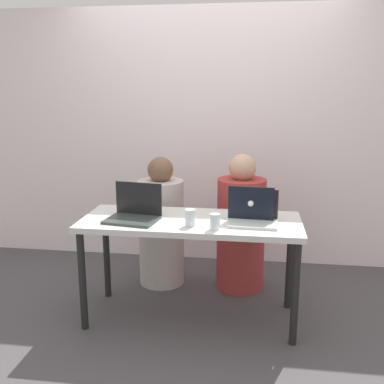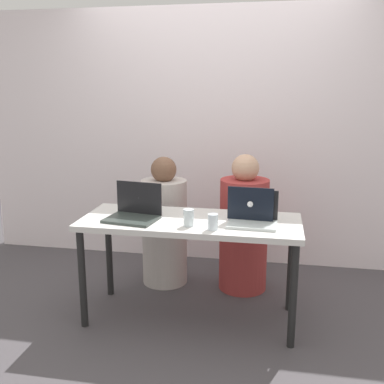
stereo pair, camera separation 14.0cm
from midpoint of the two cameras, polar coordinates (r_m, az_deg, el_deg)
name	(u,v)px [view 1 (the left image)]	position (r m, az deg, el deg)	size (l,w,h in m)	color
ground_plane	(191,317)	(3.40, -1.37, -15.60)	(12.00, 12.00, 0.00)	#474347
back_wall	(209,138)	(4.21, 1.24, 6.83)	(4.50, 0.10, 2.34)	white
desk	(191,230)	(3.13, -1.44, -4.89)	(1.51, 0.61, 0.74)	silver
person_on_left	(161,228)	(3.79, -4.97, -4.61)	(0.42, 0.42, 1.08)	#BEB4AE
person_on_right	(241,230)	(3.69, 5.14, -4.79)	(0.43, 0.43, 1.12)	#A23332
laptop_front_right	(254,216)	(3.02, 6.52, -3.11)	(0.33, 0.26, 0.22)	silver
laptop_back_right	(252,211)	(3.14, 6.31, -2.42)	(0.32, 0.29, 0.24)	silver
laptop_front_left	(134,212)	(3.12, -8.63, -2.56)	(0.38, 0.31, 0.25)	#343C38
water_glass_center	(190,219)	(2.95, -1.60, -3.42)	(0.07, 0.07, 0.11)	silver
water_glass_right	(215,223)	(2.88, 1.52, -3.92)	(0.07, 0.07, 0.10)	silver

